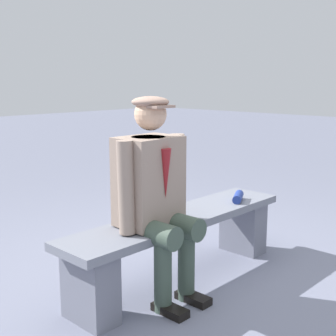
% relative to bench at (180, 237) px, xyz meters
% --- Properties ---
extents(ground_plane, '(30.00, 30.00, 0.00)m').
position_rel_bench_xyz_m(ground_plane, '(0.00, 0.00, -0.32)').
color(ground_plane, slate).
extents(bench, '(1.90, 0.41, 0.48)m').
position_rel_bench_xyz_m(bench, '(0.00, 0.00, 0.00)').
color(bench, slate).
rests_on(bench, ground).
extents(seated_man, '(0.56, 0.55, 1.31)m').
position_rel_bench_xyz_m(seated_man, '(0.30, 0.05, 0.40)').
color(seated_man, gray).
rests_on(seated_man, ground).
extents(rolled_magazine, '(0.21, 0.16, 0.07)m').
position_rel_bench_xyz_m(rolled_magazine, '(-0.59, 0.08, 0.20)').
color(rolled_magazine, navy).
rests_on(rolled_magazine, bench).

